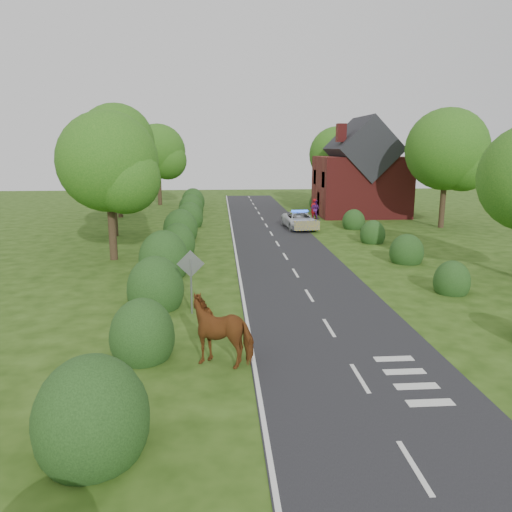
{
  "coord_description": "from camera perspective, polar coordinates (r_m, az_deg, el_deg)",
  "views": [
    {
      "loc": [
        -3.87,
        -16.7,
        6.37
      ],
      "look_at": [
        -2.16,
        6.4,
        1.3
      ],
      "focal_mm": 35.0,
      "sensor_mm": 36.0,
      "label": 1
    }
  ],
  "objects": [
    {
      "name": "cow",
      "position": [
        15.25,
        -3.81,
        -8.9
      ],
      "size": [
        2.66,
        1.88,
        1.71
      ],
      "primitive_type": "imported",
      "rotation": [
        0.0,
        0.0,
        -1.85
      ],
      "color": "brown",
      "rests_on": "ground"
    },
    {
      "name": "tree_left_d",
      "position": [
        56.91,
        -10.87,
        11.4
      ],
      "size": [
        6.15,
        6.0,
        8.89
      ],
      "color": "#332316",
      "rests_on": "ground"
    },
    {
      "name": "road_markings",
      "position": [
        30.39,
        0.15,
        0.29
      ],
      "size": [
        4.96,
        70.0,
        0.01
      ],
      "color": "white",
      "rests_on": "road"
    },
    {
      "name": "hedgerow_right",
      "position": [
        30.37,
        16.01,
        0.82
      ],
      "size": [
        2.1,
        45.78,
        2.1
      ],
      "color": "#1D3915",
      "rests_on": "ground"
    },
    {
      "name": "hedgerow_left",
      "position": [
        29.07,
        -9.37,
        1.03
      ],
      "size": [
        2.75,
        50.41,
        3.0
      ],
      "color": "#1D3915",
      "rests_on": "ground"
    },
    {
      "name": "tree_right_b",
      "position": [
        42.6,
        21.4,
        10.93
      ],
      "size": [
        6.56,
        6.4,
        9.4
      ],
      "color": "#332316",
      "rests_on": "ground"
    },
    {
      "name": "house",
      "position": [
        48.64,
        11.87,
        9.05
      ],
      "size": [
        8.0,
        7.4,
        9.17
      ],
      "color": "maroon",
      "rests_on": "ground"
    },
    {
      "name": "pedestrian_purple",
      "position": [
        45.44,
        6.75,
        5.32
      ],
      "size": [
        1.08,
        1.03,
        1.76
      ],
      "primitive_type": "imported",
      "rotation": [
        0.0,
        0.0,
        2.54
      ],
      "color": "#571E74",
      "rests_on": "ground"
    },
    {
      "name": "road",
      "position": [
        32.57,
        2.68,
        1.07
      ],
      "size": [
        6.0,
        70.0,
        0.02
      ],
      "primitive_type": "cube",
      "color": "black",
      "rests_on": "ground"
    },
    {
      "name": "tree_left_c",
      "position": [
        47.36,
        -15.32,
        12.12
      ],
      "size": [
        6.97,
        6.8,
        10.22
      ],
      "color": "#332316",
      "rests_on": "ground"
    },
    {
      "name": "tree_left_b",
      "position": [
        37.32,
        -15.87,
        9.85
      ],
      "size": [
        5.74,
        5.6,
        8.07
      ],
      "color": "#332316",
      "rests_on": "ground"
    },
    {
      "name": "tree_left_a",
      "position": [
        29.18,
        -16.1,
        9.85
      ],
      "size": [
        5.74,
        5.6,
        8.38
      ],
      "color": "#332316",
      "rests_on": "ground"
    },
    {
      "name": "tree_right_c",
      "position": [
        56.12,
        9.49,
        11.14
      ],
      "size": [
        6.15,
        6.0,
        8.58
      ],
      "color": "#332316",
      "rests_on": "ground"
    },
    {
      "name": "pedestrian_red",
      "position": [
        45.37,
        6.64,
        5.37
      ],
      "size": [
        0.79,
        0.68,
        1.84
      ],
      "primitive_type": "imported",
      "rotation": [
        0.0,
        0.0,
        3.57
      ],
      "color": "maroon",
      "rests_on": "ground"
    },
    {
      "name": "police_van",
      "position": [
        39.95,
        5.0,
        4.09
      ],
      "size": [
        2.55,
        4.97,
        1.47
      ],
      "rotation": [
        0.0,
        0.0,
        0.08
      ],
      "color": "silver",
      "rests_on": "ground"
    },
    {
      "name": "ground",
      "position": [
        18.29,
        8.34,
        -8.18
      ],
      "size": [
        120.0,
        120.0,
        0.0
      ],
      "primitive_type": "plane",
      "color": "#24400E"
    },
    {
      "name": "road_sign",
      "position": [
        19.32,
        -7.46,
        -1.89
      ],
      "size": [
        1.06,
        0.08,
        2.53
      ],
      "color": "gray",
      "rests_on": "ground"
    }
  ]
}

